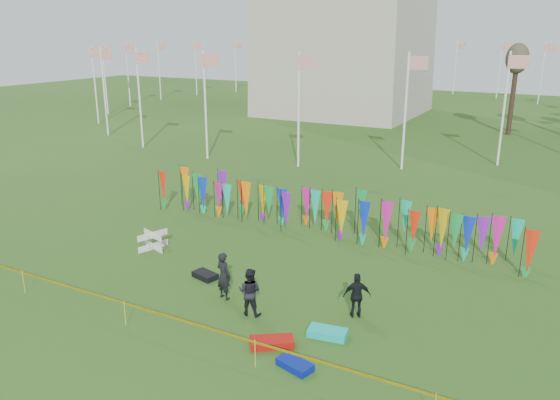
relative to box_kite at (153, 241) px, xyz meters
The scene contains 12 objects.
ground 6.76m from the box_kite, 35.59° to the right, with size 160.00×160.00×0.00m, color #274B15.
flagpole_ring 45.03m from the box_kite, 100.93° to the left, with size 57.40×56.16×8.00m.
banner_row 7.90m from the box_kite, 42.84° to the left, with size 18.64×0.64×2.08m.
caution_tape_near 7.64m from the box_kite, 46.35° to the right, with size 26.00×0.02×0.90m.
box_kite is the anchor object (origin of this frame).
person_left 5.87m from the box_kite, 23.83° to the right, with size 0.65×0.47×1.77m, color black.
person_mid 7.40m from the box_kite, 23.34° to the right, with size 0.82×0.50×1.68m, color black.
person_right 10.16m from the box_kite, ahead, with size 0.93×0.53×1.59m, color black.
kite_bag_turquoise 10.15m from the box_kite, 17.18° to the right, with size 1.22×0.61×0.24m, color #0ED2C3.
kite_bag_blue 10.80m from the box_kite, 27.71° to the right, with size 1.05×0.55×0.22m, color #091C94.
kite_bag_red 9.46m from the box_kite, 27.20° to the right, with size 1.35×0.62×0.25m, color #B6130C.
kite_bag_black 3.98m from the box_kite, 19.32° to the right, with size 0.99×0.57×0.23m, color black.
Camera 1 is at (10.10, -13.25, 9.25)m, focal length 35.00 mm.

